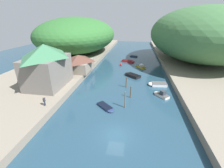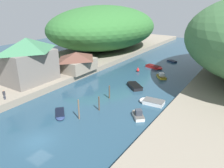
% 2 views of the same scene
% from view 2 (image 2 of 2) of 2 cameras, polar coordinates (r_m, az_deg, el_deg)
% --- Properties ---
extents(water_surface, '(130.00, 130.00, 0.00)m').
position_cam_2_polar(water_surface, '(51.85, 7.72, 1.67)').
color(water_surface, '#234256').
rests_on(water_surface, ground).
extents(left_bank, '(22.00, 120.00, 1.29)m').
position_cam_2_polar(left_bank, '(63.94, -10.47, 5.79)').
color(left_bank, gray).
rests_on(left_bank, ground).
extents(hillside_left, '(31.25, 43.75, 14.42)m').
position_cam_2_polar(hillside_left, '(76.69, -2.09, 14.56)').
color(hillside_left, '#2D662D').
rests_on(hillside_left, left_bank).
extents(waterfront_building, '(7.47, 10.59, 8.96)m').
position_cam_2_polar(waterfront_building, '(47.03, -21.00, 6.00)').
color(waterfront_building, slate).
rests_on(waterfront_building, left_bank).
extents(boathouse_shed, '(7.24, 8.70, 4.42)m').
position_cam_2_polar(boathouse_shed, '(52.61, -9.32, 5.94)').
color(boathouse_shed, gray).
rests_on(boathouse_shed, left_bank).
extents(boat_near_quay, '(5.16, 3.09, 0.63)m').
position_cam_2_polar(boat_near_quay, '(59.73, 11.15, 4.35)').
color(boat_near_quay, red).
rests_on(boat_near_quay, water_surface).
extents(boat_open_rowboat, '(3.56, 3.82, 1.26)m').
position_cam_2_polar(boat_open_rowboat, '(52.64, 12.67, 2.06)').
color(boat_open_rowboat, gold).
rests_on(boat_open_rowboat, water_surface).
extents(boat_small_dinghy, '(5.09, 4.75, 0.72)m').
position_cam_2_polar(boat_small_dinghy, '(45.96, 5.67, -0.31)').
color(boat_small_dinghy, black).
rests_on(boat_small_dinghy, water_surface).
extents(boat_far_upstream, '(3.59, 2.76, 0.42)m').
position_cam_2_polar(boat_far_upstream, '(67.51, 15.19, 5.82)').
color(boat_far_upstream, navy).
rests_on(boat_far_upstream, water_surface).
extents(boat_far_right_bank, '(3.29, 3.50, 1.42)m').
position_cam_2_polar(boat_far_right_bank, '(34.40, 6.76, -7.85)').
color(boat_far_right_bank, silver).
rests_on(boat_far_right_bank, water_surface).
extents(boat_white_cruiser, '(3.87, 3.70, 0.38)m').
position_cam_2_polar(boat_white_cruiser, '(35.60, -13.42, -7.71)').
color(boat_white_cruiser, navy).
rests_on(boat_white_cruiser, water_surface).
extents(boat_moored_right, '(4.51, 2.43, 0.72)m').
position_cam_2_polar(boat_moored_right, '(39.01, 10.09, -4.54)').
color(boat_moored_right, white).
rests_on(boat_moored_right, water_surface).
extents(mooring_post_nearest, '(0.21, 0.21, 3.29)m').
position_cam_2_polar(mooring_post_nearest, '(33.32, -8.68, -6.57)').
color(mooring_post_nearest, brown).
rests_on(mooring_post_nearest, water_surface).
extents(mooring_post_second, '(0.22, 0.22, 2.51)m').
position_cam_2_polar(mooring_post_second, '(35.74, -3.41, -5.07)').
color(mooring_post_second, '#4C3D2D').
rests_on(mooring_post_second, water_surface).
extents(mooring_post_middle, '(0.24, 0.24, 2.56)m').
position_cam_2_polar(mooring_post_middle, '(39.99, -0.69, -2.08)').
color(mooring_post_middle, '#4C3D2D').
rests_on(mooring_post_middle, water_surface).
extents(channel_buoy_near, '(0.77, 0.77, 1.16)m').
position_cam_2_polar(channel_buoy_near, '(56.04, 6.78, 3.66)').
color(channel_buoy_near, red).
rests_on(channel_buoy_near, water_surface).
extents(person_on_quay, '(0.25, 0.40, 1.69)m').
position_cam_2_polar(person_on_quay, '(40.85, -26.37, -2.38)').
color(person_on_quay, '#282D3D').
rests_on(person_on_quay, left_bank).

